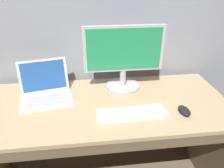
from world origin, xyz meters
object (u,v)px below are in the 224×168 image
object	(u,v)px
external_monitor	(124,58)
wired_keyboard	(132,113)
laptop_white	(45,90)
computer_mouse	(184,111)

from	to	relation	value
external_monitor	wired_keyboard	distance (m)	0.41
laptop_white	wired_keyboard	distance (m)	0.62
external_monitor	computer_mouse	xyz separation A→B (m)	(0.32, -0.36, -0.22)
wired_keyboard	computer_mouse	xyz separation A→B (m)	(0.32, -0.02, 0.01)
external_monitor	computer_mouse	world-z (taller)	external_monitor
external_monitor	wired_keyboard	xyz separation A→B (m)	(-0.00, -0.34, -0.23)
laptop_white	computer_mouse	size ratio (longest dim) A/B	3.43
external_monitor	laptop_white	bearing A→B (deg)	-173.29
laptop_white	computer_mouse	world-z (taller)	laptop_white
laptop_white	external_monitor	size ratio (longest dim) A/B	0.69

